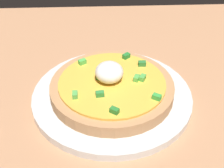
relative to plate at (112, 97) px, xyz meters
The scene contains 3 objects.
dining_table 5.60cm from the plate, 78.30° to the left, with size 129.02×84.06×2.53cm, color tan.
plate is the anchor object (origin of this frame).
pizza 2.04cm from the plate, 59.93° to the right, with size 20.11×20.11×5.65cm.
Camera 1 is at (0.80, 37.26, 38.51)cm, focal length 53.37 mm.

